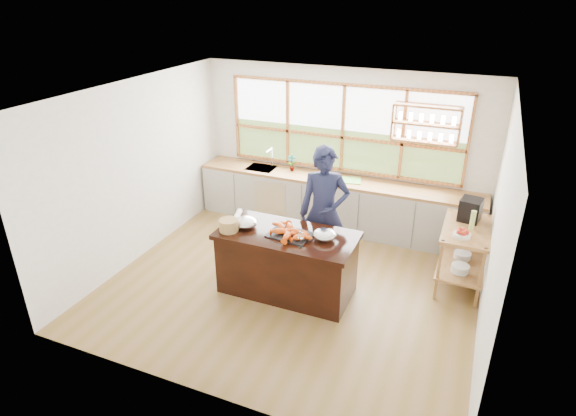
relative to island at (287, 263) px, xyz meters
The scene contains 18 objects.
ground_plane 0.50m from the island, 90.00° to the left, with size 5.00×5.00×0.00m, color olive.
room_shell 1.48m from the island, 88.06° to the left, with size 5.02×4.52×2.71m.
back_counter 2.14m from the island, 90.50° to the left, with size 4.90×0.63×0.90m.
right_shelf_unit 2.45m from the island, 26.44° to the left, with size 0.62×1.10×0.90m.
island is the anchor object (origin of this frame).
cook 0.89m from the island, 66.53° to the left, with size 0.70×0.46×1.93m, color #171A36.
potted_plant 2.43m from the island, 110.78° to the left, with size 0.16×0.11×0.30m, color slate.
cutting_board 2.20m from the island, 83.98° to the left, with size 0.40×0.30×0.01m, color #5CAD44.
espresso_machine 2.65m from the island, 31.83° to the left, with size 0.28×0.29×0.31m, color black.
wine_bottle 2.55m from the island, 25.47° to the left, with size 0.07×0.07×0.27m, color #AAC766.
fruit_bowl 2.34m from the island, 20.57° to the left, with size 0.23×0.23×0.11m.
slate_board 0.46m from the island, 28.37° to the right, with size 0.55×0.40×0.02m, color black.
lobster_pile 0.51m from the island, 41.99° to the right, with size 0.55×0.48×0.08m.
mixing_bowl_left 0.78m from the island, behind, with size 0.32×0.32×0.15m, color silver.
mixing_bowl_right 0.72m from the island, ahead, with size 0.30×0.30×0.15m, color silver.
wine_glass 0.73m from the island, 41.57° to the right, with size 0.08×0.08×0.22m.
wicker_basket 0.94m from the island, 163.23° to the right, with size 0.25×0.25×0.16m, color #A78C4D.
parchment_roll 0.97m from the island, 168.80° to the left, with size 0.08×0.08×0.30m, color white.
Camera 1 is at (2.18, -5.37, 3.90)m, focal length 30.00 mm.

